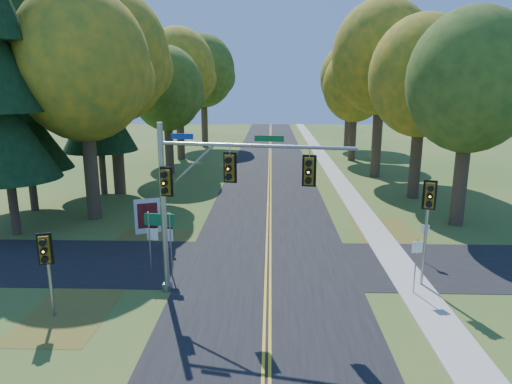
{
  "coord_description": "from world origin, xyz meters",
  "views": [
    {
      "loc": [
        0.08,
        -18.52,
        8.42
      ],
      "look_at": [
        -0.64,
        3.46,
        3.2
      ],
      "focal_mm": 32.0,
      "sensor_mm": 36.0,
      "label": 1
    }
  ],
  "objects_px": {
    "east_signal_pole": "(428,207)",
    "route_sign_cluster": "(160,231)",
    "info_kiosk": "(148,216)",
    "traffic_mast": "(208,188)"
  },
  "relations": [
    {
      "from": "info_kiosk",
      "to": "route_sign_cluster",
      "type": "bearing_deg",
      "value": -91.32
    },
    {
      "from": "east_signal_pole",
      "to": "info_kiosk",
      "type": "distance_m",
      "value": 15.35
    },
    {
      "from": "east_signal_pole",
      "to": "route_sign_cluster",
      "type": "distance_m",
      "value": 11.45
    },
    {
      "from": "traffic_mast",
      "to": "route_sign_cluster",
      "type": "bearing_deg",
      "value": 152.39
    },
    {
      "from": "east_signal_pole",
      "to": "route_sign_cluster",
      "type": "bearing_deg",
      "value": -169.04
    },
    {
      "from": "route_sign_cluster",
      "to": "info_kiosk",
      "type": "height_order",
      "value": "route_sign_cluster"
    },
    {
      "from": "east_signal_pole",
      "to": "route_sign_cluster",
      "type": "xyz_separation_m",
      "value": [
        -11.33,
        0.88,
        -1.45
      ]
    },
    {
      "from": "east_signal_pole",
      "to": "info_kiosk",
      "type": "relative_size",
      "value": 2.3
    },
    {
      "from": "traffic_mast",
      "to": "east_signal_pole",
      "type": "relative_size",
      "value": 1.63
    },
    {
      "from": "traffic_mast",
      "to": "route_sign_cluster",
      "type": "relative_size",
      "value": 2.57
    }
  ]
}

